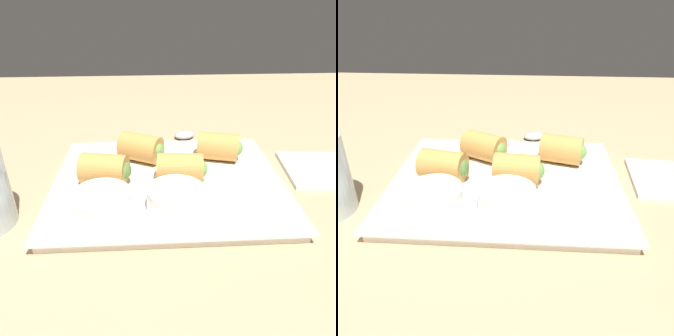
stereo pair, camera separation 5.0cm
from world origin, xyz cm
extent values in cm
cube|color=tan|center=(0.00, 0.00, 1.00)|extent=(180.00, 140.00, 2.00)
cube|color=white|center=(-3.89, -0.07, 2.60)|extent=(30.90, 25.36, 1.20)
cube|color=white|center=(-3.89, -0.07, 3.35)|extent=(32.13, 26.37, 0.30)
cylinder|color=#D19347|center=(-0.07, -6.06, 5.66)|extent=(7.47, 6.64, 4.31)
sphere|color=#6B9E47|center=(-2.25, -4.96, 5.66)|extent=(2.80, 2.80, 2.80)
cylinder|color=#D19347|center=(-5.45, 0.98, 5.66)|extent=(6.54, 4.83, 4.31)
sphere|color=#6B9E47|center=(-7.89, 1.19, 5.66)|extent=(2.80, 2.80, 2.80)
cylinder|color=#D19347|center=(4.92, 0.53, 5.66)|extent=(6.94, 5.49, 4.31)
sphere|color=#56843D|center=(2.53, 1.04, 5.66)|extent=(2.80, 2.80, 2.80)
cylinder|color=#D19347|center=(-12.06, -5.81, 5.66)|extent=(7.10, 5.77, 4.31)
sphere|color=#6B9E47|center=(-14.43, -5.17, 5.66)|extent=(2.80, 2.80, 2.80)
cylinder|color=white|center=(-4.47, 7.13, 4.90)|extent=(7.15, 7.15, 2.80)
cylinder|color=beige|center=(-4.47, 7.13, 6.05)|extent=(5.86, 5.86, 0.50)
cylinder|color=white|center=(4.45, 7.49, 4.90)|extent=(7.15, 7.15, 2.80)
cylinder|color=beige|center=(4.45, 7.49, 6.05)|extent=(5.86, 5.86, 0.50)
cylinder|color=#B2B2B7|center=(0.14, -15.00, 2.25)|extent=(8.77, 3.32, 0.50)
ellipsoid|color=#B2B2B7|center=(-8.05, -17.71, 2.67)|extent=(4.62, 4.05, 1.34)
camera|label=1|loc=(-1.56, 40.16, 27.41)|focal=35.00mm
camera|label=2|loc=(-6.56, 40.14, 27.41)|focal=35.00mm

